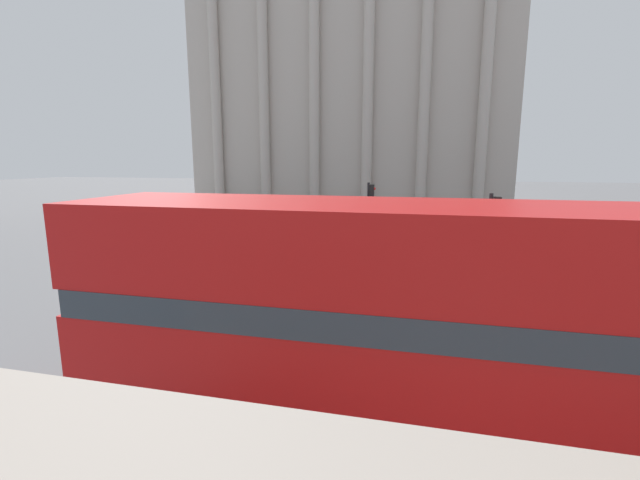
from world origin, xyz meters
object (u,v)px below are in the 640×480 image
Objects in this scene: plaza_building_left at (353,88)px; traffic_light_near at (491,235)px; double_decker_bus at (417,318)px; pedestrian_white at (244,265)px; pedestrian_red at (374,242)px; pedestrian_black at (219,268)px; pedestrian_blue at (535,219)px; traffic_light_mid at (370,207)px.

plaza_building_left is 8.08× the size of traffic_light_near.
double_decker_bus is 9.19m from pedestrian_white.
traffic_light_near is 6.95m from pedestrian_red.
plaza_building_left is 32.84m from pedestrian_black.
traffic_light_near is 2.20× the size of pedestrian_blue.
plaza_building_left is at bearing 94.35° from double_decker_bus.
double_decker_bus reaches higher than traffic_light_near.
traffic_light_mid reaches higher than pedestrian_blue.
plaza_building_left reaches higher than pedestrian_red.
traffic_light_near is 2.09× the size of pedestrian_red.
traffic_light_near is 8.88m from traffic_light_mid.
pedestrian_white is (0.93, 0.04, 0.14)m from pedestrian_black.
double_decker_bus reaches higher than pedestrian_black.
pedestrian_black is 7.39m from pedestrian_red.
pedestrian_red is (-4.12, 5.41, -1.39)m from traffic_light_near.
traffic_light_near is 2.02× the size of pedestrian_white.
traffic_light_mid is (-2.51, 14.67, 0.11)m from double_decker_bus.
pedestrian_white is (-8.01, -0.14, -1.35)m from traffic_light_near.
traffic_light_mid is (-4.59, 7.60, -0.07)m from traffic_light_near.
plaza_building_left reaches higher than traffic_light_mid.
pedestrian_red is at bearing -78.64° from plaza_building_left.
traffic_light_mid is at bearing 121.13° from traffic_light_near.
traffic_light_near is at bearing -120.96° from pedestrian_blue.
pedestrian_white is at bearing -113.84° from traffic_light_mid.
plaza_building_left is at bearing -144.80° from pedestrian_white.
pedestrian_white is (-3.42, -7.75, -1.28)m from traffic_light_mid.
traffic_light_mid reaches higher than pedestrian_white.
double_decker_bus is 9.81m from pedestrian_black.
pedestrian_black is at bearing 166.46° from pedestrian_red.
plaza_building_left reaches higher than traffic_light_near.
traffic_light_mid is at bearing 93.39° from double_decker_bus.
traffic_light_mid is 9.03m from pedestrian_black.
traffic_light_mid is 1.95× the size of pedestrian_white.
pedestrian_black is at bearing -54.63° from pedestrian_white.
pedestrian_red is at bearing -122.03° from pedestrian_black.
pedestrian_blue is (4.99, 15.88, -1.45)m from traffic_light_near.
pedestrian_black is at bearing 128.58° from double_decker_bus.
traffic_light_mid is at bearing -110.51° from pedestrian_black.
traffic_light_near is at bearing 123.99° from pedestrian_white.
double_decker_bus is 12.71m from pedestrian_red.
double_decker_bus is at bearing 73.57° from pedestrian_white.
pedestrian_red is (3.89, 5.56, -0.04)m from pedestrian_white.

